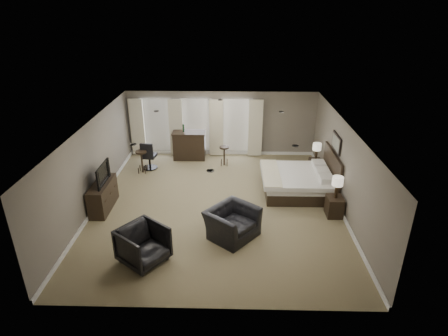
{
  "coord_description": "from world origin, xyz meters",
  "views": [
    {
      "loc": [
        0.47,
        -10.1,
        5.88
      ],
      "look_at": [
        0.2,
        0.4,
        1.1
      ],
      "focal_mm": 30.0,
      "sensor_mm": 36.0,
      "label": 1
    }
  ],
  "objects_px": {
    "lamp_near": "(337,187)",
    "bar_stool_left": "(142,162)",
    "tv": "(101,181)",
    "armchair_near": "(232,218)",
    "bed": "(297,173)",
    "bar_stool_right": "(224,156)",
    "bar_counter": "(189,145)",
    "lamp_far": "(317,152)",
    "dresser": "(103,196)",
    "nightstand_near": "(334,206)",
    "desk_chair": "(149,155)",
    "armchair_far": "(143,244)",
    "nightstand_far": "(315,167)"
  },
  "relations": [
    {
      "from": "lamp_near",
      "to": "bar_counter",
      "type": "distance_m",
      "value": 6.35
    },
    {
      "from": "lamp_near",
      "to": "armchair_near",
      "type": "height_order",
      "value": "lamp_near"
    },
    {
      "from": "bar_stool_left",
      "to": "tv",
      "type": "bearing_deg",
      "value": -102.67
    },
    {
      "from": "lamp_near",
      "to": "bed",
      "type": "bearing_deg",
      "value": 121.54
    },
    {
      "from": "dresser",
      "to": "nightstand_near",
      "type": "bearing_deg",
      "value": -1.88
    },
    {
      "from": "bar_stool_left",
      "to": "bar_stool_right",
      "type": "distance_m",
      "value": 3.09
    },
    {
      "from": "nightstand_far",
      "to": "dresser",
      "type": "bearing_deg",
      "value": -158.88
    },
    {
      "from": "bar_stool_left",
      "to": "desk_chair",
      "type": "distance_m",
      "value": 0.42
    },
    {
      "from": "tv",
      "to": "bar_stool_right",
      "type": "bearing_deg",
      "value": -46.87
    },
    {
      "from": "nightstand_far",
      "to": "desk_chair",
      "type": "xyz_separation_m",
      "value": [
        -6.13,
        0.3,
        0.27
      ]
    },
    {
      "from": "tv",
      "to": "desk_chair",
      "type": "bearing_deg",
      "value": -14.91
    },
    {
      "from": "dresser",
      "to": "armchair_far",
      "type": "bearing_deg",
      "value": -54.39
    },
    {
      "from": "dresser",
      "to": "bar_stool_right",
      "type": "bearing_deg",
      "value": 43.13
    },
    {
      "from": "bar_counter",
      "to": "bar_stool_left",
      "type": "distance_m",
      "value": 2.11
    },
    {
      "from": "lamp_far",
      "to": "tv",
      "type": "height_order",
      "value": "lamp_far"
    },
    {
      "from": "dresser",
      "to": "bar_stool_right",
      "type": "xyz_separation_m",
      "value": [
        3.59,
        3.36,
        -0.05
      ]
    },
    {
      "from": "lamp_near",
      "to": "desk_chair",
      "type": "distance_m",
      "value": 6.93
    },
    {
      "from": "lamp_near",
      "to": "bar_stool_left",
      "type": "distance_m",
      "value": 6.96
    },
    {
      "from": "tv",
      "to": "armchair_near",
      "type": "relative_size",
      "value": 0.85
    },
    {
      "from": "bed",
      "to": "bar_counter",
      "type": "relative_size",
      "value": 1.72
    },
    {
      "from": "bar_counter",
      "to": "armchair_near",
      "type": "bearing_deg",
      "value": -72.12
    },
    {
      "from": "lamp_near",
      "to": "tv",
      "type": "relative_size",
      "value": 0.62
    },
    {
      "from": "bed",
      "to": "armchair_near",
      "type": "height_order",
      "value": "bed"
    },
    {
      "from": "desk_chair",
      "to": "dresser",
      "type": "bearing_deg",
      "value": 81.55
    },
    {
      "from": "desk_chair",
      "to": "bed",
      "type": "bearing_deg",
      "value": 167.95
    },
    {
      "from": "nightstand_near",
      "to": "armchair_far",
      "type": "bearing_deg",
      "value": -156.17
    },
    {
      "from": "dresser",
      "to": "desk_chair",
      "type": "distance_m",
      "value": 3.08
    },
    {
      "from": "dresser",
      "to": "tv",
      "type": "xyz_separation_m",
      "value": [
        0.0,
        0.0,
        0.5
      ]
    },
    {
      "from": "dresser",
      "to": "bar_stool_left",
      "type": "relative_size",
      "value": 1.75
    },
    {
      "from": "bed",
      "to": "lamp_near",
      "type": "relative_size",
      "value": 3.37
    },
    {
      "from": "dresser",
      "to": "lamp_far",
      "type": "bearing_deg",
      "value": 21.12
    },
    {
      "from": "lamp_far",
      "to": "dresser",
      "type": "bearing_deg",
      "value": -158.88
    },
    {
      "from": "lamp_near",
      "to": "armchair_far",
      "type": "xyz_separation_m",
      "value": [
        -5.13,
        -2.27,
        -0.41
      ]
    },
    {
      "from": "nightstand_near",
      "to": "bar_stool_left",
      "type": "bearing_deg",
      "value": 155.73
    },
    {
      "from": "bar_stool_left",
      "to": "lamp_far",
      "type": "bearing_deg",
      "value": 0.41
    },
    {
      "from": "lamp_far",
      "to": "armchair_far",
      "type": "xyz_separation_m",
      "value": [
        -5.13,
        -5.17,
        -0.35
      ]
    },
    {
      "from": "bed",
      "to": "armchair_near",
      "type": "xyz_separation_m",
      "value": [
        -2.11,
        -2.59,
        -0.16
      ]
    },
    {
      "from": "lamp_near",
      "to": "nightstand_near",
      "type": "bearing_deg",
      "value": 0.0
    },
    {
      "from": "armchair_far",
      "to": "bar_stool_left",
      "type": "bearing_deg",
      "value": 50.81
    },
    {
      "from": "lamp_far",
      "to": "bar_stool_left",
      "type": "distance_m",
      "value": 6.35
    },
    {
      "from": "bed",
      "to": "bar_stool_left",
      "type": "relative_size",
      "value": 2.63
    },
    {
      "from": "bed",
      "to": "lamp_far",
      "type": "xyz_separation_m",
      "value": [
        0.89,
        1.45,
        0.16
      ]
    },
    {
      "from": "lamp_far",
      "to": "armchair_near",
      "type": "bearing_deg",
      "value": -126.62
    },
    {
      "from": "armchair_near",
      "to": "bar_stool_left",
      "type": "relative_size",
      "value": 1.49
    },
    {
      "from": "armchair_near",
      "to": "desk_chair",
      "type": "distance_m",
      "value": 5.35
    },
    {
      "from": "tv",
      "to": "bar_counter",
      "type": "xyz_separation_m",
      "value": [
        2.19,
        3.99,
        -0.36
      ]
    },
    {
      "from": "tv",
      "to": "bar_stool_right",
      "type": "distance_m",
      "value": 4.95
    },
    {
      "from": "nightstand_far",
      "to": "bar_counter",
      "type": "xyz_separation_m",
      "value": [
        -4.73,
        1.32,
        0.29
      ]
    },
    {
      "from": "nightstand_near",
      "to": "nightstand_far",
      "type": "distance_m",
      "value": 2.9
    },
    {
      "from": "armchair_far",
      "to": "bar_counter",
      "type": "xyz_separation_m",
      "value": [
        0.4,
        6.49,
        0.05
      ]
    }
  ]
}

